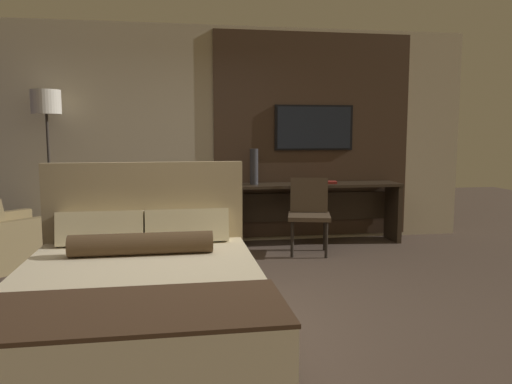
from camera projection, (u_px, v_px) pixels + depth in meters
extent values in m
plane|color=#4C3D33|center=(221.00, 310.00, 4.09)|extent=(16.00, 16.00, 0.00)
cube|color=#BCAD8E|center=(201.00, 136.00, 6.46)|extent=(7.20, 0.06, 2.80)
cube|color=#3D2B1E|center=(313.00, 136.00, 6.66)|extent=(2.66, 0.03, 2.70)
cube|color=#33281E|center=(139.00, 333.00, 3.35)|extent=(1.62, 2.07, 0.22)
cube|color=beige|center=(138.00, 296.00, 3.32)|extent=(1.67, 2.13, 0.30)
cube|color=#422D1E|center=(128.00, 310.00, 2.62)|extent=(1.69, 0.75, 0.02)
cube|color=#998460|center=(146.00, 230.00, 4.37)|extent=(1.70, 0.08, 1.20)
cube|color=beige|center=(101.00, 228.00, 4.17)|extent=(0.70, 0.23, 0.31)
cube|color=beige|center=(187.00, 225.00, 4.29)|extent=(0.70, 0.23, 0.31)
cylinder|color=#4C3823|center=(142.00, 244.00, 3.83)|extent=(1.09, 0.17, 0.17)
cube|color=#2D2319|center=(318.00, 185.00, 6.48)|extent=(2.16, 0.48, 0.03)
cube|color=#2D2319|center=(238.00, 217.00, 6.35)|extent=(0.06, 0.43, 0.75)
cube|color=#2D2319|center=(393.00, 213.00, 6.69)|extent=(0.06, 0.43, 0.75)
cube|color=#2D2319|center=(313.00, 207.00, 6.73)|extent=(2.04, 0.02, 0.38)
cube|color=black|center=(314.00, 128.00, 6.62)|extent=(1.06, 0.04, 0.60)
cube|color=black|center=(314.00, 128.00, 6.59)|extent=(1.00, 0.01, 0.55)
cube|color=#4C3D2D|center=(309.00, 217.00, 5.93)|extent=(0.59, 0.58, 0.05)
cube|color=#4C3D2D|center=(309.00, 195.00, 6.11)|extent=(0.47, 0.21, 0.42)
cylinder|color=black|center=(292.00, 239.00, 5.79)|extent=(0.04, 0.04, 0.43)
cylinder|color=black|center=(326.00, 240.00, 5.76)|extent=(0.04, 0.04, 0.43)
cylinder|color=black|center=(293.00, 233.00, 6.16)|extent=(0.04, 0.04, 0.43)
cylinder|color=black|center=(325.00, 233.00, 6.13)|extent=(0.04, 0.04, 0.43)
cube|color=olive|center=(15.00, 246.00, 5.48)|extent=(0.90, 0.89, 0.41)
cube|color=olive|center=(30.00, 244.00, 5.27)|extent=(0.59, 0.56, 0.55)
cube|color=olive|center=(1.00, 236.00, 5.67)|extent=(0.59, 0.56, 0.55)
cylinder|color=#282623|center=(53.00, 252.00, 6.03)|extent=(0.28, 0.28, 0.03)
cylinder|color=#332D28|center=(50.00, 183.00, 5.93)|extent=(0.03, 0.03, 1.70)
cylinder|color=silver|center=(46.00, 102.00, 5.82)|extent=(0.34, 0.34, 0.28)
cylinder|color=#333338|center=(254.00, 167.00, 6.33)|extent=(0.11, 0.11, 0.45)
cube|color=maroon|center=(328.00, 182.00, 6.48)|extent=(0.24, 0.19, 0.03)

